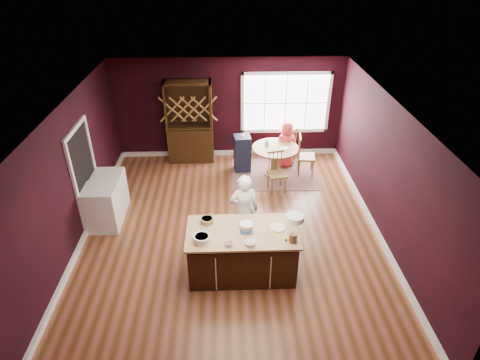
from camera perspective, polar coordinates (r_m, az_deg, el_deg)
name	(u,v)px	position (r m, az deg, el deg)	size (l,w,h in m)	color
room_shell	(231,175)	(7.60, -1.30, 0.69)	(7.00, 7.00, 7.00)	brown
window	(286,103)	(10.81, 6.50, 10.84)	(2.36, 0.10, 1.66)	white
doorway	(86,177)	(8.78, -21.11, 0.43)	(0.08, 1.26, 2.13)	white
kitchen_island	(242,253)	(7.19, 0.31, -10.31)	(1.92, 1.00, 0.92)	#35210A
dining_table	(275,155)	(10.14, 5.01, 3.55)	(1.16, 1.16, 0.75)	brown
baker	(244,211)	(7.62, 0.57, -4.38)	(0.57, 0.37, 1.55)	white
layer_cake	(246,227)	(6.88, 0.90, -6.67)	(0.32, 0.32, 0.13)	white
bowl_blue	(202,239)	(6.68, -5.46, -8.29)	(0.28, 0.28, 0.11)	white
bowl_yellow	(207,220)	(7.08, -4.70, -5.73)	(0.23, 0.23, 0.09)	#B06F46
bowl_pink	(229,244)	(6.58, -1.61, -9.13)	(0.14, 0.14, 0.05)	silver
bowl_olive	(250,244)	(6.59, 1.45, -9.02)	(0.17, 0.17, 0.06)	beige
drinking_glass	(268,231)	(6.78, 3.98, -7.24)	(0.08, 0.08, 0.15)	white
dinner_plate	(278,227)	(6.98, 5.41, -6.74)	(0.26, 0.26, 0.02)	beige
white_tub	(295,218)	(7.17, 7.87, -5.34)	(0.32, 0.32, 0.11)	white
stoneware_crock	(293,238)	(6.68, 7.56, -8.12)	(0.14, 0.14, 0.16)	brown
toy_figurine	(286,239)	(6.71, 6.57, -8.34)	(0.04, 0.04, 0.07)	yellow
rug	(274,173)	(10.39, 4.88, 0.96)	(2.19, 1.70, 0.01)	brown
chair_east	(306,155)	(10.24, 9.42, 3.52)	(0.45, 0.43, 1.07)	brown
chair_south	(277,173)	(9.43, 5.30, 1.06)	(0.42, 0.40, 1.00)	brown
chair_north	(287,144)	(10.88, 6.72, 5.12)	(0.40, 0.38, 0.95)	brown
seated_woman	(286,144)	(10.54, 6.59, 5.08)	(0.60, 0.39, 1.23)	#E83942
high_chair	(242,152)	(10.31, 0.33, 3.94)	(0.40, 0.40, 1.00)	black
toddler	(245,140)	(10.27, 0.68, 5.76)	(0.18, 0.14, 0.26)	#8CA5BF
table_plate	(284,148)	(10.00, 6.30, 4.50)	(0.21, 0.21, 0.02)	beige
table_cup	(267,142)	(10.17, 3.85, 5.36)	(0.13, 0.13, 0.10)	white
hutch	(190,122)	(10.65, -7.17, 8.15)	(1.19, 0.50, 2.19)	black
washer	(103,208)	(8.70, -18.95, -3.76)	(0.64, 0.62, 0.94)	white
dryer	(110,192)	(9.22, -17.97, -1.58)	(0.62, 0.60, 0.91)	white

